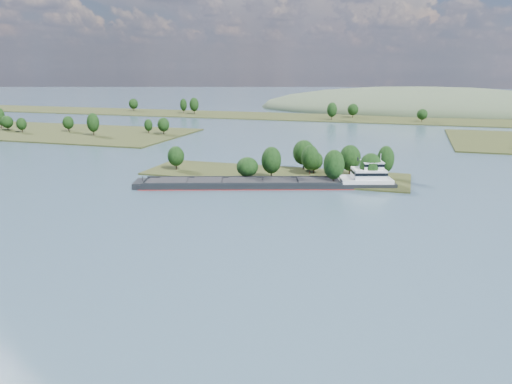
% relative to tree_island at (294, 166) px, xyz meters
% --- Properties ---
extents(ground, '(1800.00, 1800.00, 0.00)m').
position_rel_tree_island_xyz_m(ground, '(-7.92, -59.14, -4.02)').
color(ground, '#395363').
rests_on(ground, ground).
extents(tree_island, '(100.00, 33.03, 13.48)m').
position_rel_tree_island_xyz_m(tree_island, '(0.00, 0.00, 0.00)').
color(tree_island, '#2A3116').
rests_on(tree_island, ground).
extents(back_shoreline, '(900.00, 60.00, 15.71)m').
position_rel_tree_island_xyz_m(back_shoreline, '(-0.43, 220.61, -3.28)').
color(back_shoreline, '#2A3116').
rests_on(back_shoreline, ground).
extents(hill_west, '(320.00, 160.00, 44.00)m').
position_rel_tree_island_xyz_m(hill_west, '(52.08, 320.86, -4.02)').
color(hill_west, '#3E4D35').
rests_on(hill_west, ground).
extents(cargo_barge, '(88.30, 37.16, 12.08)m').
position_rel_tree_island_xyz_m(cargo_barge, '(-0.06, -16.05, -2.50)').
color(cargo_barge, black).
rests_on(cargo_barge, ground).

